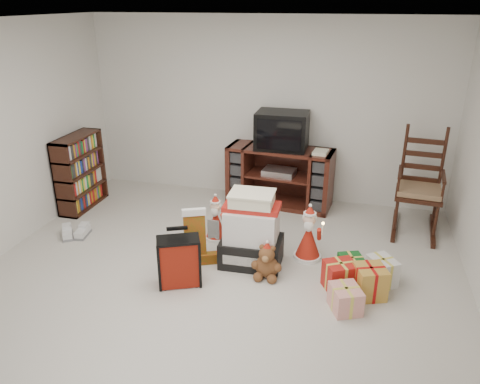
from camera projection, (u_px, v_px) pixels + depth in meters
name	position (u px, v px, depth m)	size (l,w,h in m)	color
room	(210.00, 170.00, 4.20)	(5.01, 5.01, 2.51)	beige
tv_stand	(280.00, 176.00, 6.44)	(1.47, 0.65, 0.81)	#4C1E15
bookshelf	(80.00, 173.00, 6.33)	(0.28, 0.83, 1.01)	#35170E
rocking_chair	(418.00, 194.00, 5.73)	(0.61, 0.92, 1.33)	#35170E
gift_pile	(252.00, 234.00, 4.98)	(0.66, 0.49, 0.81)	black
red_suitcase	(179.00, 261.00, 4.64)	(0.45, 0.35, 0.60)	maroon
stocking	(195.00, 236.00, 5.01)	(0.30, 0.13, 0.63)	#0B6612
teddy_bear	(267.00, 263.00, 4.80)	(0.25, 0.22, 0.37)	brown
santa_figurine	(308.00, 238.00, 5.12)	(0.31, 0.30, 0.64)	#A91F12
mrs_claus_figurine	(216.00, 222.00, 5.55)	(0.28, 0.26, 0.57)	#A91F12
sneaker_pair	(75.00, 233.00, 5.66)	(0.38, 0.30, 0.10)	silver
gift_cluster	(354.00, 277.00, 4.61)	(0.75, 0.85, 0.26)	#A91A13
crt_television	(282.00, 130.00, 6.18)	(0.67, 0.49, 0.50)	black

